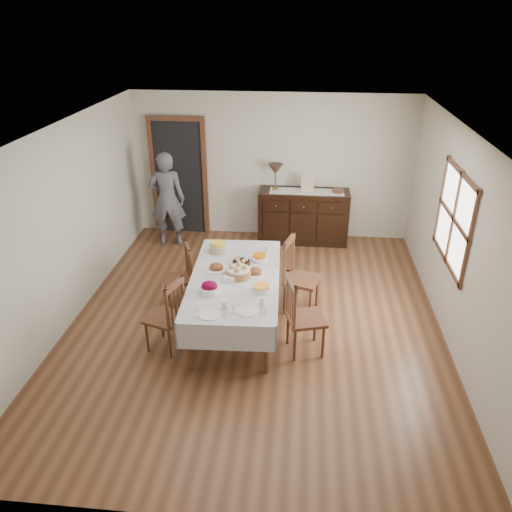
# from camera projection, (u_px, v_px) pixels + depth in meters

# --- Properties ---
(ground) EXTENTS (6.00, 6.00, 0.00)m
(ground) POSITION_uv_depth(u_px,v_px,m) (255.00, 321.00, 6.87)
(ground) COLOR brown
(room_shell) EXTENTS (5.02, 6.02, 2.65)m
(room_shell) POSITION_uv_depth(u_px,v_px,m) (247.00, 197.00, 6.53)
(room_shell) COLOR white
(room_shell) RESTS_ON ground
(dining_table) EXTENTS (1.22, 2.27, 0.77)m
(dining_table) POSITION_uv_depth(u_px,v_px,m) (235.00, 282.00, 6.47)
(dining_table) COLOR silver
(dining_table) RESTS_ON ground
(chair_left_near) EXTENTS (0.52, 0.52, 0.98)m
(chair_left_near) POSITION_uv_depth(u_px,v_px,m) (167.00, 315.00, 6.10)
(chair_left_near) COLOR #55301E
(chair_left_near) RESTS_ON ground
(chair_left_far) EXTENTS (0.50, 0.50, 0.92)m
(chair_left_far) POSITION_uv_depth(u_px,v_px,m) (181.00, 275.00, 7.08)
(chair_left_far) COLOR #55301E
(chair_left_far) RESTS_ON ground
(chair_right_near) EXTENTS (0.54, 0.54, 1.05)m
(chair_right_near) POSITION_uv_depth(u_px,v_px,m) (302.00, 315.00, 6.04)
(chair_right_near) COLOR #55301E
(chair_right_near) RESTS_ON ground
(chair_right_far) EXTENTS (0.56, 0.56, 1.08)m
(chair_right_far) POSITION_uv_depth(u_px,v_px,m) (298.00, 275.00, 6.90)
(chair_right_far) COLOR #55301E
(chair_right_far) RESTS_ON ground
(sideboard) EXTENTS (1.60, 0.58, 0.96)m
(sideboard) POSITION_uv_depth(u_px,v_px,m) (303.00, 216.00, 9.02)
(sideboard) COLOR black
(sideboard) RESTS_ON ground
(person) EXTENTS (0.60, 0.42, 1.81)m
(person) POSITION_uv_depth(u_px,v_px,m) (167.00, 196.00, 8.72)
(person) COLOR #52525C
(person) RESTS_ON ground
(bread_basket) EXTENTS (0.34, 0.34, 0.17)m
(bread_basket) POSITION_uv_depth(u_px,v_px,m) (238.00, 272.00, 6.40)
(bread_basket) COLOR olive
(bread_basket) RESTS_ON dining_table
(egg_basket) EXTENTS (0.24, 0.24, 0.11)m
(egg_basket) POSITION_uv_depth(u_px,v_px,m) (241.00, 262.00, 6.71)
(egg_basket) COLOR black
(egg_basket) RESTS_ON dining_table
(ham_platter_a) EXTENTS (0.29, 0.29, 0.11)m
(ham_platter_a) POSITION_uv_depth(u_px,v_px,m) (216.00, 268.00, 6.57)
(ham_platter_a) COLOR white
(ham_platter_a) RESTS_ON dining_table
(ham_platter_b) EXTENTS (0.26, 0.26, 0.11)m
(ham_platter_b) POSITION_uv_depth(u_px,v_px,m) (255.00, 272.00, 6.46)
(ham_platter_b) COLOR white
(ham_platter_b) RESTS_ON dining_table
(beet_bowl) EXTENTS (0.24, 0.24, 0.15)m
(beet_bowl) POSITION_uv_depth(u_px,v_px,m) (210.00, 288.00, 6.03)
(beet_bowl) COLOR white
(beet_bowl) RESTS_ON dining_table
(carrot_bowl) EXTENTS (0.24, 0.24, 0.09)m
(carrot_bowl) POSITION_uv_depth(u_px,v_px,m) (260.00, 258.00, 6.81)
(carrot_bowl) COLOR white
(carrot_bowl) RESTS_ON dining_table
(pineapple_bowl) EXTENTS (0.24, 0.24, 0.15)m
(pineapple_bowl) POSITION_uv_depth(u_px,v_px,m) (218.00, 247.00, 7.03)
(pineapple_bowl) COLOR tan
(pineapple_bowl) RESTS_ON dining_table
(casserole_dish) EXTENTS (0.22, 0.22, 0.08)m
(casserole_dish) POSITION_uv_depth(u_px,v_px,m) (262.00, 288.00, 6.08)
(casserole_dish) COLOR white
(casserole_dish) RESTS_ON dining_table
(butter_dish) EXTENTS (0.14, 0.10, 0.07)m
(butter_dish) POSITION_uv_depth(u_px,v_px,m) (229.00, 279.00, 6.28)
(butter_dish) COLOR white
(butter_dish) RESTS_ON dining_table
(setting_left) EXTENTS (0.42, 0.31, 0.10)m
(setting_left) POSITION_uv_depth(u_px,v_px,m) (214.00, 311.00, 5.65)
(setting_left) COLOR white
(setting_left) RESTS_ON dining_table
(setting_right) EXTENTS (0.42, 0.31, 0.10)m
(setting_right) POSITION_uv_depth(u_px,v_px,m) (252.00, 308.00, 5.72)
(setting_right) COLOR white
(setting_right) RESTS_ON dining_table
(glass_far_a) EXTENTS (0.07, 0.07, 0.09)m
(glass_far_a) POSITION_uv_depth(u_px,v_px,m) (225.00, 249.00, 7.05)
(glass_far_a) COLOR white
(glass_far_a) RESTS_ON dining_table
(glass_far_b) EXTENTS (0.07, 0.07, 0.10)m
(glass_far_b) POSITION_uv_depth(u_px,v_px,m) (268.00, 249.00, 7.05)
(glass_far_b) COLOR white
(glass_far_b) RESTS_ON dining_table
(runner) EXTENTS (1.30, 0.35, 0.01)m
(runner) POSITION_uv_depth(u_px,v_px,m) (307.00, 192.00, 8.77)
(runner) COLOR silver
(runner) RESTS_ON sideboard
(table_lamp) EXTENTS (0.26, 0.26, 0.46)m
(table_lamp) POSITION_uv_depth(u_px,v_px,m) (276.00, 170.00, 8.73)
(table_lamp) COLOR brown
(table_lamp) RESTS_ON sideboard
(picture_frame) EXTENTS (0.22, 0.08, 0.28)m
(picture_frame) POSITION_uv_depth(u_px,v_px,m) (307.00, 184.00, 8.71)
(picture_frame) COLOR tan
(picture_frame) RESTS_ON sideboard
(deco_bowl) EXTENTS (0.20, 0.20, 0.06)m
(deco_bowl) POSITION_uv_depth(u_px,v_px,m) (338.00, 191.00, 8.71)
(deco_bowl) COLOR #55301E
(deco_bowl) RESTS_ON sideboard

